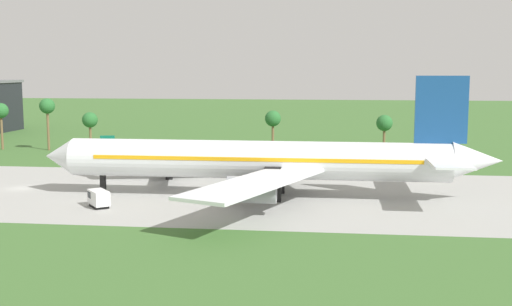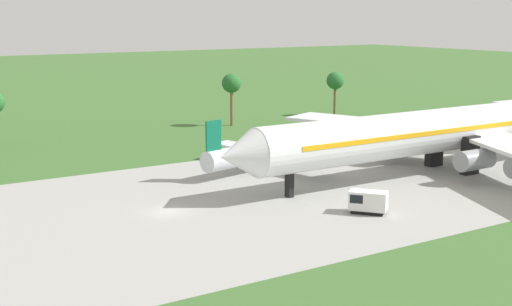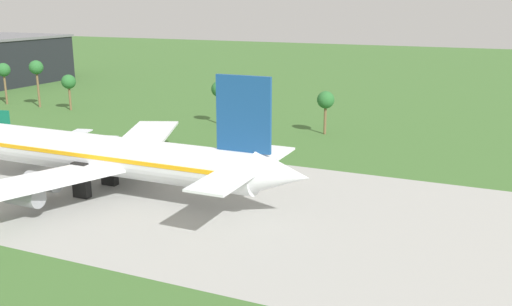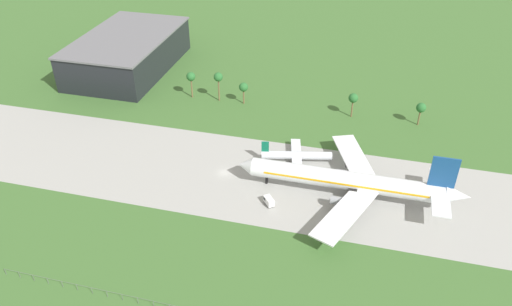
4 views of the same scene
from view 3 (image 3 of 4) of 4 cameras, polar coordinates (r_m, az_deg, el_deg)
The scene contains 3 objects.
jet_airliner at distance 86.16m, azimuth -16.49°, elevation -0.02°, with size 68.40×55.62×18.14m.
regional_aircraft at distance 109.13m, azimuth -19.28°, elevation 1.18°, with size 23.23×21.08×7.71m.
palm_tree_row at distance 142.50m, azimuth -13.59°, elevation 6.98°, with size 92.97×3.60×12.21m.
Camera 3 is at (94.49, -65.11, 26.91)m, focal length 40.00 mm.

